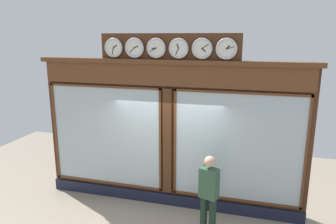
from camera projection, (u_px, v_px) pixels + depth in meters
The scene contains 2 objects.
shop_facade at pixel (169, 132), 7.28m from camera, with size 6.25×0.42×4.00m.
pedestrian at pixel (209, 192), 6.22m from camera, with size 0.41×0.33×1.69m.
Camera 1 is at (-1.85, 6.59, 3.93)m, focal length 33.64 mm.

